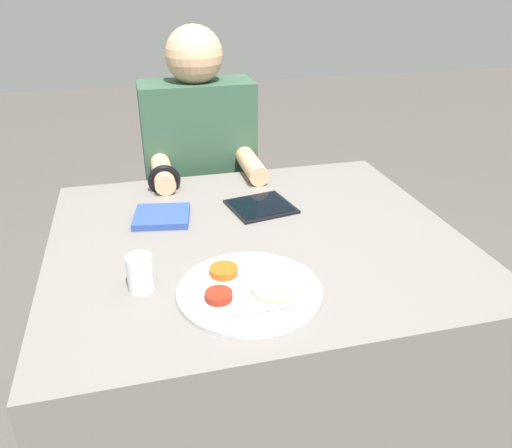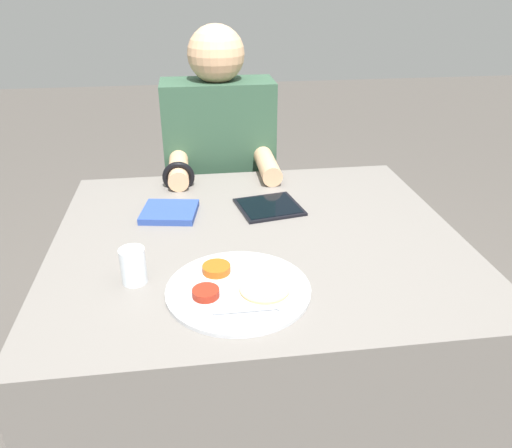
{
  "view_description": "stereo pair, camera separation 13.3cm",
  "coord_description": "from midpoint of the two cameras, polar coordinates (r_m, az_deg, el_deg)",
  "views": [
    {
      "loc": [
        -0.3,
        -1.2,
        1.43
      ],
      "look_at": [
        -0.01,
        -0.04,
        0.82
      ],
      "focal_mm": 35.0,
      "sensor_mm": 36.0,
      "label": 1
    },
    {
      "loc": [
        -0.17,
        -1.22,
        1.43
      ],
      "look_at": [
        -0.01,
        -0.04,
        0.82
      ],
      "focal_mm": 35.0,
      "sensor_mm": 36.0,
      "label": 2
    }
  ],
  "objects": [
    {
      "name": "dining_table",
      "position": [
        1.62,
        2.63,
        -13.42
      ],
      "size": [
        1.13,
        0.99,
        0.76
      ],
      "color": "slate",
      "rests_on": "ground_plane"
    },
    {
      "name": "ground_plane",
      "position": [
        1.89,
        2.37,
        -22.3
      ],
      "size": [
        12.0,
        12.0,
        0.0
      ],
      "primitive_type": "plane",
      "color": "#4C4742"
    },
    {
      "name": "person_diner",
      "position": [
        2.06,
        -2.19,
        3.13
      ],
      "size": [
        0.43,
        0.44,
        1.26
      ],
      "color": "black",
      "rests_on": "ground_plane"
    },
    {
      "name": "drinking_glass",
      "position": [
        1.2,
        -10.78,
        -4.81
      ],
      "size": [
        0.06,
        0.06,
        0.09
      ],
      "color": "silver",
      "rests_on": "dining_table"
    },
    {
      "name": "thali_tray",
      "position": [
        1.16,
        1.15,
        -7.52
      ],
      "size": [
        0.34,
        0.34,
        0.03
      ],
      "color": "#B7BABF",
      "rests_on": "dining_table"
    },
    {
      "name": "red_notebook",
      "position": [
        1.52,
        -7.4,
        1.26
      ],
      "size": [
        0.18,
        0.17,
        0.02
      ],
      "color": "silver",
      "rests_on": "dining_table"
    },
    {
      "name": "tablet_device",
      "position": [
        1.56,
        3.94,
        1.91
      ],
      "size": [
        0.22,
        0.21,
        0.01
      ],
      "color": "black",
      "rests_on": "dining_table"
    }
  ]
}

